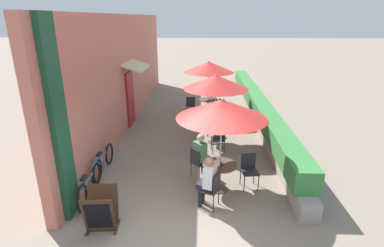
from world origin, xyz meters
name	(u,v)px	position (x,y,z in m)	size (l,w,h in m)	color
ground_plane	(178,234)	(0.00, 0.00, 0.00)	(120.00, 120.00, 0.00)	gray
cafe_facade_wall	(128,70)	(-2.54, 7.07, 2.09)	(0.98, 14.41, 4.20)	#C66B5B
planter_hedge	(258,108)	(2.75, 7.10, 0.54)	(0.60, 13.41, 1.01)	gray
patio_table_near	(220,171)	(0.91, 1.67, 0.54)	(0.85, 0.85, 0.71)	brown
patio_umbrella_near	(222,109)	(0.91, 1.67, 2.12)	(2.12, 2.12, 2.38)	#B7B7BC
cafe_chair_near_left	(249,168)	(1.65, 1.86, 0.52)	(0.46, 0.46, 0.87)	#232328
cafe_chair_near_right	(198,161)	(0.37, 2.22, 0.52)	(0.56, 0.56, 0.87)	#232328
seated_patron_near_right	(202,154)	(0.46, 2.29, 0.69)	(0.51, 0.50, 1.25)	#23232D
cafe_chair_near_back	(212,187)	(0.70, 0.93, 0.52)	(0.52, 0.52, 0.87)	#232328
seated_patron_near_back	(207,179)	(0.60, 0.97, 0.69)	(0.49, 0.44, 1.25)	#23232D
coffee_cup_near	(221,164)	(0.93, 1.57, 0.75)	(0.07, 0.07, 0.09)	#232328
patio_table_mid	(215,128)	(0.90, 4.67, 0.54)	(0.85, 0.85, 0.71)	brown
patio_umbrella_mid	(216,82)	(0.90, 4.67, 2.12)	(2.12, 2.12, 2.38)	#B7B7BC
cafe_chair_mid_left	(220,137)	(1.04, 3.91, 0.52)	(0.44, 0.44, 0.87)	#232328
cafe_chair_mid_right	(210,121)	(0.75, 5.42, 0.52)	(0.44, 0.44, 0.87)	#232328
coffee_cup_mid	(217,124)	(0.97, 4.51, 0.75)	(0.07, 0.07, 0.09)	#232328
patio_table_far	(208,103)	(0.71, 7.76, 0.54)	(0.85, 0.85, 0.71)	brown
patio_umbrella_far	(209,67)	(0.71, 7.76, 2.12)	(2.12, 2.12, 2.38)	#B7B7BC
cafe_chair_far_left	(191,104)	(-0.05, 7.64, 0.52)	(0.42, 0.42, 0.87)	#232328
cafe_chair_far_right	(220,108)	(1.19, 7.16, 0.52)	(0.55, 0.55, 0.87)	#232328
cafe_chair_far_back	(214,99)	(0.99, 8.48, 0.52)	(0.54, 0.54, 0.87)	#232328
bicycle_leaning	(89,185)	(-2.20, 1.22, 0.33)	(0.13, 1.67, 0.71)	black
bicycle_second	(104,161)	(-2.25, 2.45, 0.33)	(0.10, 1.68, 0.71)	black
menu_board	(101,210)	(-1.55, 0.12, 0.43)	(0.66, 0.68, 0.86)	#422819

